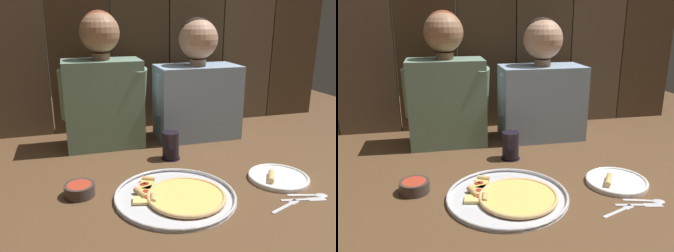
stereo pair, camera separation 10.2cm
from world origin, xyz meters
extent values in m
plane|color=brown|center=(0.00, 0.00, 0.00)|extent=(3.20, 3.20, 0.00)
cylinder|color=silver|center=(-0.06, -0.14, 0.00)|extent=(0.42, 0.42, 0.01)
torus|color=silver|center=(-0.06, -0.14, 0.01)|extent=(0.42, 0.42, 0.01)
cylinder|color=#B23823|center=(-0.03, -0.16, 0.01)|extent=(0.26, 0.26, 0.00)
cylinder|color=#EFC660|center=(-0.03, -0.16, 0.01)|extent=(0.25, 0.25, 0.01)
torus|color=tan|center=(-0.03, -0.16, 0.01)|extent=(0.27, 0.27, 0.01)
cube|color=#F4D170|center=(-0.18, -0.15, 0.01)|extent=(0.07, 0.06, 0.01)
cylinder|color=tan|center=(-0.14, -0.15, 0.02)|extent=(0.03, 0.05, 0.02)
cylinder|color=#A3281E|center=(-0.16, -0.14, 0.02)|extent=(0.02, 0.02, 0.00)
cube|color=#EABC56|center=(-0.14, -0.04, 0.01)|extent=(0.08, 0.09, 0.01)
cylinder|color=tan|center=(-0.13, -0.01, 0.02)|extent=(0.05, 0.04, 0.02)
cylinder|color=#A3281E|center=(-0.15, -0.04, 0.02)|extent=(0.02, 0.02, 0.00)
cylinder|color=#A3281E|center=(-0.14, -0.04, 0.02)|extent=(0.02, 0.02, 0.00)
cube|color=#EFC660|center=(-0.14, -0.09, 0.01)|extent=(0.10, 0.09, 0.01)
cylinder|color=tan|center=(-0.18, -0.11, 0.02)|extent=(0.04, 0.07, 0.02)
cylinder|color=#A3281E|center=(-0.16, -0.10, 0.02)|extent=(0.02, 0.02, 0.00)
cylinder|color=white|center=(0.35, -0.12, 0.01)|extent=(0.23, 0.23, 0.01)
torus|color=white|center=(0.35, -0.12, 0.01)|extent=(0.23, 0.23, 0.01)
cylinder|color=tan|center=(0.32, -0.13, 0.02)|extent=(0.07, 0.08, 0.02)
cylinder|color=black|center=(0.02, 0.19, 0.00)|extent=(0.08, 0.08, 0.01)
cylinder|color=black|center=(0.02, 0.19, 0.06)|extent=(0.07, 0.07, 0.11)
cylinder|color=#3D332D|center=(-0.38, -0.03, 0.02)|extent=(0.10, 0.10, 0.04)
cylinder|color=#B23823|center=(-0.38, -0.03, 0.03)|extent=(0.08, 0.08, 0.02)
cube|color=silver|center=(0.25, -0.30, 0.00)|extent=(0.09, 0.04, 0.01)
cube|color=silver|center=(0.31, -0.28, 0.00)|extent=(0.04, 0.03, 0.01)
cube|color=silver|center=(0.32, -0.27, 0.00)|extent=(0.10, 0.03, 0.01)
cube|color=silver|center=(0.39, -0.29, 0.00)|extent=(0.06, 0.03, 0.00)
cube|color=silver|center=(0.36, -0.25, 0.00)|extent=(0.09, 0.04, 0.01)
ellipsoid|color=silver|center=(0.43, -0.27, 0.00)|extent=(0.05, 0.04, 0.01)
cube|color=slate|center=(-0.23, 0.44, 0.20)|extent=(0.35, 0.21, 0.41)
cylinder|color=#9E7051|center=(-0.23, 0.44, 0.42)|extent=(0.08, 0.08, 0.03)
sphere|color=#9E7051|center=(-0.23, 0.44, 0.52)|extent=(0.18, 0.18, 0.18)
sphere|color=brown|center=(-0.23, 0.46, 0.54)|extent=(0.16, 0.16, 0.16)
cylinder|color=slate|center=(-0.39, 0.40, 0.26)|extent=(0.08, 0.11, 0.23)
cylinder|color=slate|center=(-0.08, 0.40, 0.26)|extent=(0.08, 0.14, 0.24)
cube|color=#849EB7|center=(0.23, 0.44, 0.18)|extent=(0.41, 0.23, 0.36)
cylinder|color=tan|center=(0.23, 0.44, 0.38)|extent=(0.08, 0.08, 0.03)
sphere|color=tan|center=(0.23, 0.44, 0.49)|extent=(0.19, 0.19, 0.19)
sphere|color=black|center=(0.23, 0.46, 0.50)|extent=(0.17, 0.17, 0.17)
cylinder|color=#849EB7|center=(0.05, 0.40, 0.24)|extent=(0.08, 0.11, 0.21)
cylinder|color=#849EB7|center=(0.41, 0.40, 0.24)|extent=(0.08, 0.13, 0.21)
camera|label=1|loc=(-0.38, -1.14, 0.59)|focal=36.95mm
camera|label=2|loc=(-0.28, -1.17, 0.59)|focal=36.95mm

